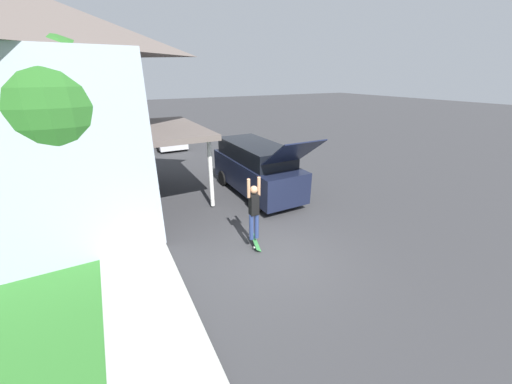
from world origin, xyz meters
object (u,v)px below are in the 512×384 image
object	(u,v)px
lawn_tree_near	(56,104)
skateboard	(255,241)
car_down_street	(168,138)
suv_parked	(256,168)
skateboarder	(254,209)

from	to	relation	value
lawn_tree_near	skateboard	size ratio (longest dim) A/B	7.46
lawn_tree_near	car_down_street	bearing A→B (deg)	66.52
suv_parked	skateboard	world-z (taller)	suv_parked
skateboarder	suv_parked	bearing A→B (deg)	60.70
lawn_tree_near	car_down_street	world-z (taller)	lawn_tree_near
car_down_street	lawn_tree_near	bearing A→B (deg)	-113.48
car_down_street	suv_parked	bearing A→B (deg)	-82.17
lawn_tree_near	skateboard	bearing A→B (deg)	-32.41
lawn_tree_near	skateboarder	size ratio (longest dim) A/B	3.04
lawn_tree_near	skateboarder	distance (m)	5.93
lawn_tree_near	car_down_street	size ratio (longest dim) A/B	1.44
car_down_street	skateboarder	bearing A→B (deg)	-92.69
suv_parked	skateboard	bearing A→B (deg)	-118.98
suv_parked	car_down_street	size ratio (longest dim) A/B	1.46
lawn_tree_near	suv_parked	distance (m)	7.20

